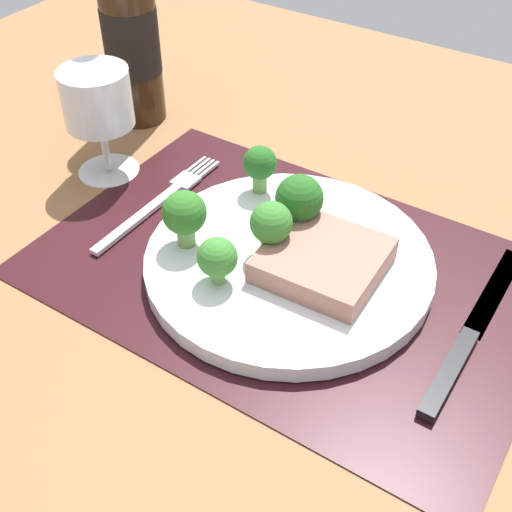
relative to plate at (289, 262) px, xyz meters
The scene contains 13 objects.
ground_plane 2.60cm from the plate, ahead, with size 140.00×110.00×3.00cm, color brown.
placemat 0.95cm from the plate, ahead, with size 46.33×31.12×0.30cm, color black.
plate is the anchor object (origin of this frame).
steak 3.98cm from the plate, ahead, with size 10.16×9.94×2.26cm, color #9E6B5B.
broccoli_front_edge 4.51cm from the plate, 154.66° to the right, with size 3.87×3.87×5.61cm.
broccoli_near_fork 8.00cm from the plate, 118.73° to the right, with size 3.55×3.55×4.56cm.
broccoli_center 11.27cm from the plate, 137.55° to the left, with size 3.44×3.44×5.13cm.
broccoli_back_left 5.91cm from the plate, 108.80° to the left, with size 4.53×4.53×5.93cm.
broccoli_near_steak 10.55cm from the plate, 157.28° to the right, with size 4.11×4.11×5.69cm.
fork 16.62cm from the plate, behind, with size 2.40×19.20×0.50cm.
knife 17.12cm from the plate, ahead, with size 1.80×23.00×0.80cm.
wine_bottle 35.33cm from the plate, 154.37° to the left, with size 6.55×6.55×31.83cm.
wine_glass 26.56cm from the plate, behind, with size 7.33×7.33×12.14cm.
Camera 1 is at (22.61, -40.33, 42.28)cm, focal length 46.91 mm.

